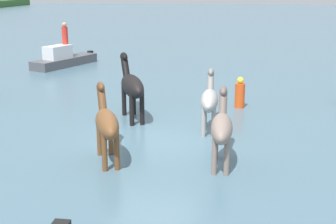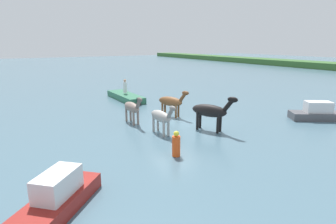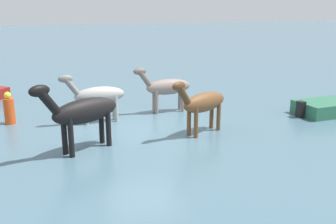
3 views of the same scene
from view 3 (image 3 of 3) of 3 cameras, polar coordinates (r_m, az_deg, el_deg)
name	(u,v)px [view 3 (image 3 of 3)]	position (r m, az deg, el deg)	size (l,w,h in m)	color
ground_plane	(144,131)	(12.53, -3.58, -2.92)	(178.35, 178.35, 0.00)	#476675
horse_pinto_flank	(83,112)	(10.79, -12.64, 0.05)	(2.57, 1.53, 2.07)	black
horse_chestnut_trailing	(203,103)	(12.11, 5.23, 1.39)	(2.31, 1.30, 1.84)	brown
horse_dun_straggler	(97,96)	(13.48, -10.54, 2.45)	(2.28, 0.60, 1.77)	#9E9993
horse_lead	(166,87)	(14.64, -0.24, 3.76)	(2.30, 0.58, 1.79)	gray
buoy_channel_marker	(9,110)	(14.32, -22.71, 0.34)	(0.36, 0.36, 1.14)	#E54C19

